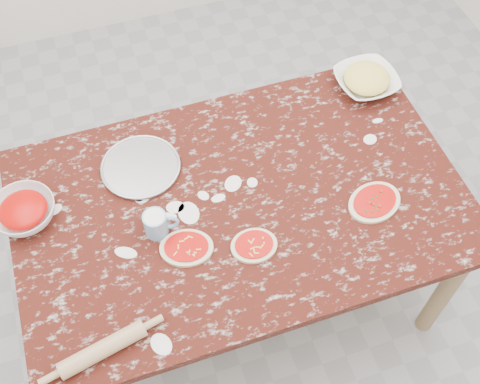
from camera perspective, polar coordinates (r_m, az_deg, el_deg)
name	(u,v)px	position (r m, az deg, el deg)	size (l,w,h in m)	color
ground	(240,289)	(2.77, 0.00, -9.35)	(4.00, 4.00, 0.00)	gray
worktable	(240,212)	(2.18, 0.00, -1.96)	(1.60, 1.00, 0.75)	#35100B
pizza_tray	(141,167)	(2.22, -9.53, 2.35)	(0.29, 0.29, 0.01)	#B2B2B7
sauce_bowl	(24,212)	(2.17, -20.06, -1.81)	(0.22, 0.22, 0.07)	white
cheese_bowl	(366,81)	(2.49, 12.04, 10.37)	(0.25, 0.25, 0.06)	white
flour_mug	(157,224)	(2.02, -8.02, -3.03)	(0.12, 0.08, 0.09)	#759FCC
pizza_left	(186,248)	(2.01, -5.18, -5.36)	(0.21, 0.19, 0.02)	beige
pizza_mid	(254,245)	(2.01, 1.36, -5.17)	(0.17, 0.14, 0.02)	beige
pizza_right	(374,202)	(2.15, 12.81, -0.95)	(0.24, 0.21, 0.02)	beige
rolling_pin	(103,349)	(1.88, -13.08, -14.54)	(0.05, 0.05, 0.27)	tan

